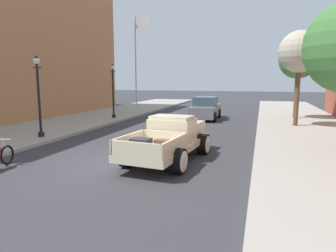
{
  "coord_description": "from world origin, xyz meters",
  "views": [
    {
      "loc": [
        4.68,
        -9.13,
        2.86
      ],
      "look_at": [
        1.07,
        2.43,
        1.0
      ],
      "focal_mm": 32.08,
      "sensor_mm": 36.0,
      "label": 1
    }
  ],
  "objects_px": {
    "street_lamp_near": "(38,90)",
    "street_tree_second": "(300,52)",
    "flagpole": "(138,51)",
    "street_lamp_far": "(113,87)",
    "street_tree_third": "(298,60)",
    "hotrod_truck_cream": "(171,138)",
    "car_background_grey": "(206,109)"
  },
  "relations": [
    {
      "from": "hotrod_truck_cream",
      "to": "street_tree_second",
      "type": "relative_size",
      "value": 0.91
    },
    {
      "from": "street_lamp_near",
      "to": "street_tree_second",
      "type": "distance_m",
      "value": 14.42
    },
    {
      "from": "hotrod_truck_cream",
      "to": "car_background_grey",
      "type": "height_order",
      "value": "car_background_grey"
    },
    {
      "from": "street_lamp_near",
      "to": "street_tree_second",
      "type": "height_order",
      "value": "street_tree_second"
    },
    {
      "from": "street_lamp_far",
      "to": "street_tree_second",
      "type": "relative_size",
      "value": 0.69
    },
    {
      "from": "street_tree_second",
      "to": "street_tree_third",
      "type": "distance_m",
      "value": 4.1
    },
    {
      "from": "hotrod_truck_cream",
      "to": "street_lamp_near",
      "type": "height_order",
      "value": "street_lamp_near"
    },
    {
      "from": "street_tree_third",
      "to": "street_lamp_far",
      "type": "bearing_deg",
      "value": -162.77
    },
    {
      "from": "street_lamp_far",
      "to": "street_tree_third",
      "type": "bearing_deg",
      "value": 17.23
    },
    {
      "from": "car_background_grey",
      "to": "street_tree_second",
      "type": "relative_size",
      "value": 0.78
    },
    {
      "from": "street_tree_second",
      "to": "street_tree_third",
      "type": "height_order",
      "value": "street_tree_second"
    },
    {
      "from": "street_lamp_near",
      "to": "street_lamp_far",
      "type": "xyz_separation_m",
      "value": [
        -0.14,
        7.75,
        0.0
      ]
    },
    {
      "from": "car_background_grey",
      "to": "flagpole",
      "type": "bearing_deg",
      "value": 139.53
    },
    {
      "from": "hotrod_truck_cream",
      "to": "street_tree_third",
      "type": "relative_size",
      "value": 0.92
    },
    {
      "from": "street_lamp_near",
      "to": "street_lamp_far",
      "type": "relative_size",
      "value": 1.0
    },
    {
      "from": "flagpole",
      "to": "street_tree_second",
      "type": "height_order",
      "value": "flagpole"
    },
    {
      "from": "car_background_grey",
      "to": "street_tree_third",
      "type": "bearing_deg",
      "value": 14.17
    },
    {
      "from": "hotrod_truck_cream",
      "to": "flagpole",
      "type": "bearing_deg",
      "value": 116.19
    },
    {
      "from": "street_tree_third",
      "to": "street_tree_second",
      "type": "bearing_deg",
      "value": -94.89
    },
    {
      "from": "street_lamp_far",
      "to": "street_tree_second",
      "type": "xyz_separation_m",
      "value": [
        12.24,
        -0.18,
        2.07
      ]
    },
    {
      "from": "car_background_grey",
      "to": "flagpole",
      "type": "xyz_separation_m",
      "value": [
        -8.39,
        7.16,
        5.0
      ]
    },
    {
      "from": "hotrod_truck_cream",
      "to": "street_lamp_far",
      "type": "height_order",
      "value": "street_lamp_far"
    },
    {
      "from": "hotrod_truck_cream",
      "to": "street_tree_third",
      "type": "distance_m",
      "value": 14.63
    },
    {
      "from": "hotrod_truck_cream",
      "to": "flagpole",
      "type": "height_order",
      "value": "flagpole"
    },
    {
      "from": "flagpole",
      "to": "street_tree_second",
      "type": "distance_m",
      "value": 17.3
    },
    {
      "from": "hotrod_truck_cream",
      "to": "flagpole",
      "type": "distance_m",
      "value": 21.44
    },
    {
      "from": "street_lamp_near",
      "to": "flagpole",
      "type": "distance_m",
      "value": 17.7
    },
    {
      "from": "car_background_grey",
      "to": "street_tree_second",
      "type": "bearing_deg",
      "value": -22.94
    },
    {
      "from": "flagpole",
      "to": "street_tree_second",
      "type": "xyz_separation_m",
      "value": [
        14.3,
        -9.66,
        -1.32
      ]
    },
    {
      "from": "street_lamp_near",
      "to": "hotrod_truck_cream",
      "type": "bearing_deg",
      "value": -11.86
    },
    {
      "from": "street_lamp_near",
      "to": "street_tree_second",
      "type": "relative_size",
      "value": 0.69
    },
    {
      "from": "hotrod_truck_cream",
      "to": "street_tree_third",
      "type": "xyz_separation_m",
      "value": [
        5.45,
        13.12,
        3.5
      ]
    }
  ]
}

